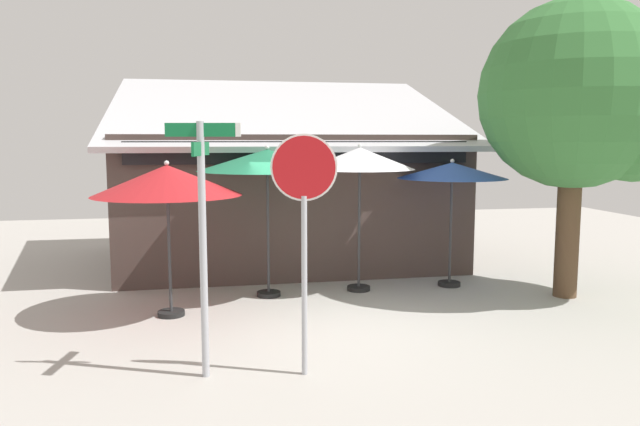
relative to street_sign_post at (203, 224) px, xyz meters
name	(u,v)px	position (x,y,z in m)	size (l,w,h in m)	color
ground_plane	(336,325)	(2.04, 1.86, -1.93)	(28.00, 28.00, 0.10)	#ADA8A0
cafe_building	(285,193)	(1.95, 7.13, -0.29)	(7.89, 5.69, 4.49)	#473833
street_sign_post	(203,224)	(0.00, 0.00, 0.00)	(0.87, 0.81, 3.09)	#A8AAB2
stop_sign	(304,208)	(1.19, -0.16, 0.19)	(0.79, 0.18, 2.95)	#A8AAB2
patio_umbrella_crimson_left	(167,181)	(-0.55, 2.70, 0.34)	(2.39, 2.39, 2.55)	black
patio_umbrella_forest_green_center	(267,161)	(1.16, 3.65, 0.62)	(2.54, 2.54, 2.78)	black
patio_umbrella_ivory_right	(360,160)	(2.91, 3.75, 0.63)	(2.08, 2.08, 2.80)	black
patio_umbrella_royal_blue_far_right	(452,172)	(4.76, 3.75, 0.38)	(2.12, 2.12, 2.51)	black
shade_tree	(591,100)	(6.79, 2.48, 1.69)	(3.82, 3.36, 5.36)	brown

